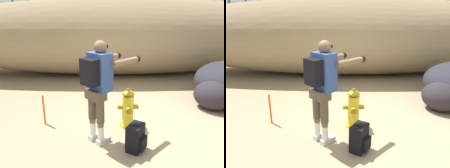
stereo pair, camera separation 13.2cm
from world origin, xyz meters
The scene contains 7 objects.
ground_plane centered at (0.00, 0.00, -0.02)m, with size 56.00×56.00×0.04m, color #998466.
dirt_embankment centered at (0.00, 3.87, 1.29)m, with size 14.18×3.20×2.58m, color #897556.
fire_hydrant centered at (-0.19, -0.03, 0.35)m, with size 0.39×0.34×0.76m.
utility_worker centered at (-0.70, -0.50, 1.06)m, with size 0.98×0.94×1.69m.
spare_backpack centered at (-0.15, -0.80, 0.22)m, with size 0.36×0.36×0.47m.
boulder_mid centered at (1.80, 0.68, 0.32)m, with size 0.84×0.71×0.64m, color #2A242B.
survey_stake centered at (-1.79, 0.10, 0.30)m, with size 0.04×0.04×0.60m, color #E55914.
Camera 1 is at (-0.63, -3.71, 2.07)m, focal length 34.59 mm.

